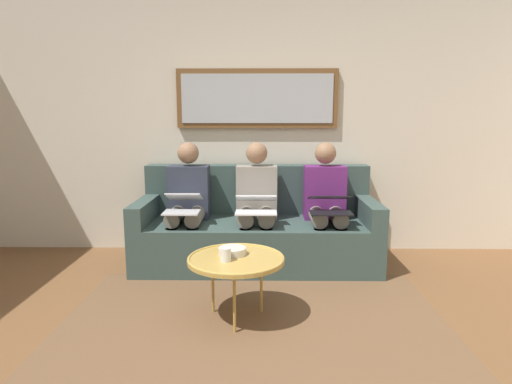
% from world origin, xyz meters
% --- Properties ---
extents(wall_rear, '(6.00, 0.12, 2.60)m').
position_xyz_m(wall_rear, '(0.00, -2.60, 1.30)').
color(wall_rear, beige).
rests_on(wall_rear, ground_plane).
extents(area_rug, '(2.60, 1.80, 0.01)m').
position_xyz_m(area_rug, '(0.00, -0.85, 0.00)').
color(area_rug, brown).
rests_on(area_rug, ground_plane).
extents(couch, '(2.20, 0.90, 0.90)m').
position_xyz_m(couch, '(0.00, -2.12, 0.31)').
color(couch, '#384C47').
rests_on(couch, ground_plane).
extents(framed_mirror, '(1.60, 0.05, 0.58)m').
position_xyz_m(framed_mirror, '(0.00, -2.51, 1.55)').
color(framed_mirror, brown).
extents(coffee_table, '(0.66, 0.66, 0.45)m').
position_xyz_m(coffee_table, '(0.12, -0.90, 0.43)').
color(coffee_table, tan).
rests_on(coffee_table, ground_plane).
extents(cup, '(0.07, 0.07, 0.09)m').
position_xyz_m(cup, '(0.19, -0.83, 0.48)').
color(cup, silver).
rests_on(cup, coffee_table).
extents(bowl, '(0.19, 0.19, 0.05)m').
position_xyz_m(bowl, '(0.15, -0.97, 0.46)').
color(bowl, beige).
rests_on(bowl, coffee_table).
extents(person_left, '(0.38, 0.58, 1.14)m').
position_xyz_m(person_left, '(-0.64, -2.05, 0.61)').
color(person_left, '#66236B').
rests_on(person_left, couch).
extents(laptop_black, '(0.35, 0.34, 0.15)m').
position_xyz_m(laptop_black, '(-0.64, -1.80, 0.63)').
color(laptop_black, black).
extents(person_middle, '(0.38, 0.58, 1.14)m').
position_xyz_m(person_middle, '(0.00, -2.05, 0.61)').
color(person_middle, gray).
rests_on(person_middle, couch).
extents(laptop_white, '(0.35, 0.34, 0.15)m').
position_xyz_m(laptop_white, '(0.00, -1.81, 0.62)').
color(laptop_white, white).
extents(person_right, '(0.38, 0.58, 1.14)m').
position_xyz_m(person_right, '(0.64, -2.05, 0.61)').
color(person_right, '#2D3342').
rests_on(person_right, couch).
extents(laptop_silver, '(0.31, 0.37, 0.16)m').
position_xyz_m(laptop_silver, '(0.64, -1.82, 0.63)').
color(laptop_silver, silver).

